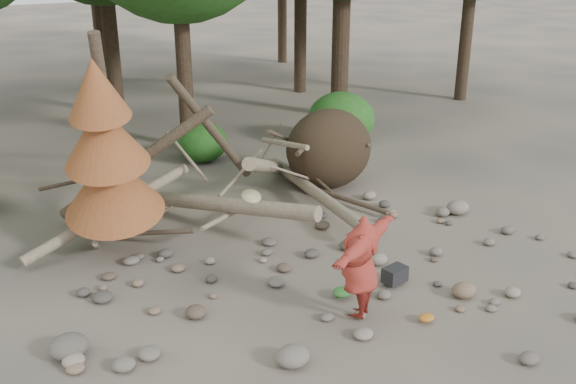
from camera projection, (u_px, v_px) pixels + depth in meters
ground at (350, 287)px, 11.43m from camera, size 120.00×120.00×0.00m
deadfall_pile at (311, 155)px, 15.42m from camera, size 8.55×5.24×3.30m
dead_conifer at (107, 154)px, 11.76m from camera, size 2.06×2.16×4.35m
bush_mid at (202, 142)px, 17.76m from camera, size 1.40×1.40×1.12m
bush_right at (341, 119)px, 19.13m from camera, size 2.00×2.00×1.60m
frisbee_thrower at (360, 267)px, 10.13m from camera, size 3.00×1.53×2.41m
backpack at (395, 277)px, 11.47m from camera, size 0.46×0.34×0.28m
cloth_green at (343, 294)px, 11.06m from camera, size 0.37×0.31×0.14m
cloth_orange at (426, 320)px, 10.35m from camera, size 0.27×0.22×0.10m
boulder_front_left at (293, 356)px, 9.28m from camera, size 0.50×0.45×0.30m
boulder_front_right at (464, 290)px, 11.07m from camera, size 0.43×0.39×0.26m
boulder_mid_right at (458, 207)px, 14.44m from camera, size 0.52×0.47×0.31m
boulder_mid_left at (68, 346)px, 9.46m from camera, size 0.59×0.53×0.35m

